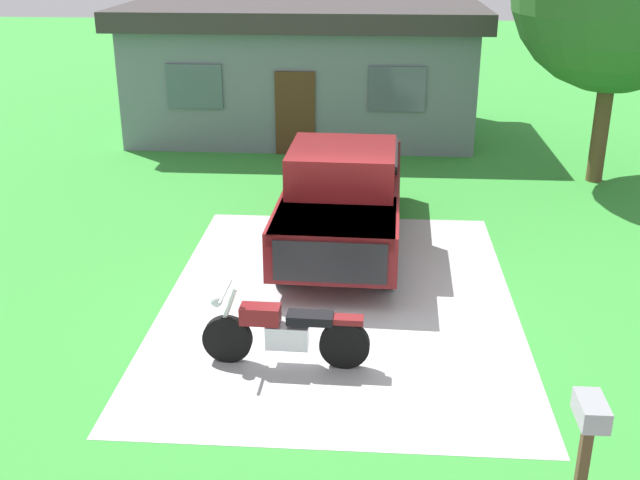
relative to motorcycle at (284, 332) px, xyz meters
name	(u,v)px	position (x,y,z in m)	size (l,w,h in m)	color
ground_plane	(339,301)	(0.63, 1.92, -0.47)	(80.00, 80.00, 0.00)	green
driveway_pad	(339,301)	(0.63, 1.92, -0.47)	(5.37, 7.42, 0.01)	#B2B2B2
motorcycle	(284,332)	(0.00, 0.00, 0.00)	(2.21, 0.70, 1.09)	black
pickup_truck	(344,192)	(0.59, 4.42, 0.48)	(2.17, 5.68, 1.90)	black
mailbox	(589,426)	(3.21, -2.53, 0.51)	(0.26, 0.48, 1.26)	#4C3823
neighbor_house	(304,67)	(-0.88, 12.75, 1.32)	(9.60, 5.60, 3.50)	slate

